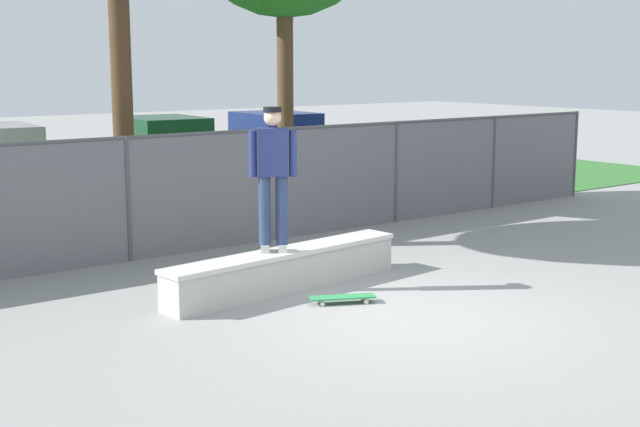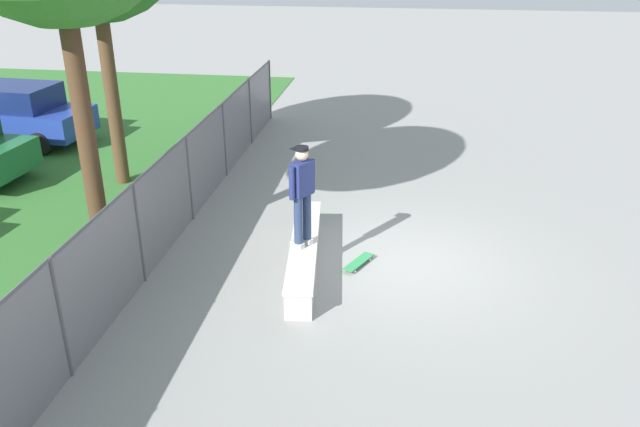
% 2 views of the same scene
% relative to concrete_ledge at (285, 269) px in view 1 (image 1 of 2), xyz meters
% --- Properties ---
extents(ground_plane, '(80.00, 80.00, 0.00)m').
position_rel_concrete_ledge_xyz_m(ground_plane, '(0.40, -1.83, -0.26)').
color(ground_plane, gray).
extents(grass_strip, '(30.43, 20.00, 0.02)m').
position_rel_concrete_ledge_xyz_m(grass_strip, '(0.40, 13.00, -0.25)').
color(grass_strip, '#336B2D').
rests_on(grass_strip, ground).
extents(concrete_ledge, '(3.66, 0.87, 0.52)m').
position_rel_concrete_ledge_xyz_m(concrete_ledge, '(0.00, 0.00, 0.00)').
color(concrete_ledge, '#B7B5AD').
rests_on(concrete_ledge, ground).
extents(skateboarder, '(0.51, 0.42, 1.84)m').
position_rel_concrete_ledge_xyz_m(skateboarder, '(-0.18, -0.01, 1.29)').
color(skateboarder, beige).
rests_on(skateboarder, concrete_ledge).
extents(skateboard, '(0.81, 0.53, 0.09)m').
position_rel_concrete_ledge_xyz_m(skateboard, '(0.17, -0.98, -0.19)').
color(skateboard, '#2D8C4C').
rests_on(skateboard, ground).
extents(chainlink_fence, '(18.50, 0.07, 1.85)m').
position_rel_concrete_ledge_xyz_m(chainlink_fence, '(0.40, 2.70, 0.74)').
color(chainlink_fence, '#4C4C51').
rests_on(chainlink_fence, ground).
extents(car_green, '(2.25, 4.32, 1.66)m').
position_rel_concrete_ledge_xyz_m(car_green, '(2.98, 9.29, 0.58)').
color(car_green, '#1E6638').
rests_on(car_green, ground).
extents(car_blue, '(2.25, 4.32, 1.66)m').
position_rel_concrete_ledge_xyz_m(car_blue, '(6.11, 9.28, 0.58)').
color(car_blue, '#233D9E').
rests_on(car_blue, ground).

